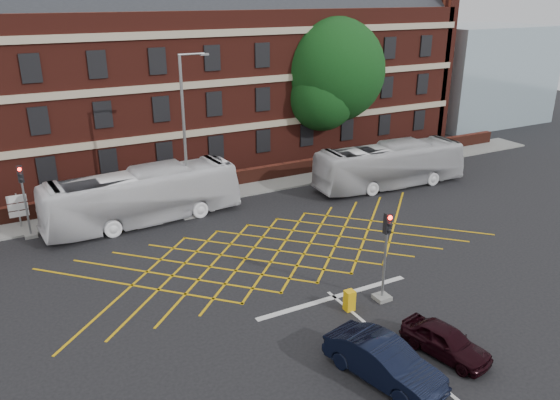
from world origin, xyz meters
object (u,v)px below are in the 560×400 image
bus_right (390,165)px  deciduous_tree (332,77)px  street_lamp (187,163)px  utility_cabinet (349,300)px  bus_left (143,196)px  traffic_light_far (26,208)px  car_navy (384,361)px  direction_signs (18,207)px  car_maroon (446,341)px  traffic_light_near (384,265)px

bus_right → deciduous_tree: deciduous_tree is taller
street_lamp → utility_cabinet: size_ratio=10.47×
bus_left → traffic_light_far: size_ratio=2.79×
deciduous_tree → car_navy: bearing=-119.1°
bus_right → direction_signs: 24.54m
car_maroon → street_lamp: (-4.04, 18.05, 2.90)m
bus_left → bus_right: size_ratio=1.05×
traffic_light_near → bus_left: bearing=116.9°
bus_right → traffic_light_far: bearing=87.5°
bus_left → traffic_light_far: (-6.41, 0.86, 0.10)m
bus_left → traffic_light_near: traffic_light_near is taller
car_maroon → deciduous_tree: (11.22, 25.53, 6.03)m
traffic_light_near → bus_right: bearing=50.4°
utility_cabinet → direction_signs: bearing=126.2°
car_navy → deciduous_tree: deciduous_tree is taller
street_lamp → utility_cabinet: 14.25m
street_lamp → bus_left: bearing=170.1°
car_maroon → bus_left: bearing=97.8°
traffic_light_near → traffic_light_far: 20.24m
traffic_light_far → street_lamp: street_lamp is taller
bus_left → utility_cabinet: (5.34, -14.16, -1.18)m
utility_cabinet → traffic_light_near: bearing=0.6°
car_maroon → traffic_light_near: (0.39, 4.39, 1.15)m
bus_left → deciduous_tree: (18.00, 7.00, 4.98)m
bus_left → car_navy: size_ratio=2.58×
street_lamp → direction_signs: (-9.55, 2.89, -2.13)m
bus_left → car_maroon: (6.79, -18.53, -1.05)m
car_maroon → car_navy: bearing=168.1°
car_navy → traffic_light_far: (-10.17, 19.41, 1.00)m
street_lamp → car_navy: bearing=-86.8°
bus_left → street_lamp: (2.75, -0.48, 1.85)m
bus_right → deciduous_tree: (0.63, 8.82, 5.06)m
car_maroon → traffic_light_far: bearing=111.9°
bus_right → traffic_light_far: traffic_light_far is taller
traffic_light_near → utility_cabinet: bearing=-179.4°
street_lamp → utility_cabinet: street_lamp is taller
car_maroon → traffic_light_far: (-13.20, 19.39, 1.15)m
bus_right → street_lamp: (-14.62, 1.34, 1.93)m
traffic_light_far → traffic_light_near: bearing=-47.8°
traffic_light_far → utility_cabinet: 19.11m
bus_left → direction_signs: (-6.80, 2.41, -0.28)m
car_maroon → direction_signs: direction_signs is taller
deciduous_tree → street_lamp: size_ratio=1.16×
traffic_light_far → car_navy: bearing=-62.3°
traffic_light_near → traffic_light_far: bearing=132.2°
traffic_light_near → deciduous_tree: bearing=62.9°
car_navy → traffic_light_near: 5.67m
bus_left → car_navy: bus_left is taller
bus_right → car_maroon: size_ratio=3.17×
traffic_light_near → street_lamp: 14.47m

